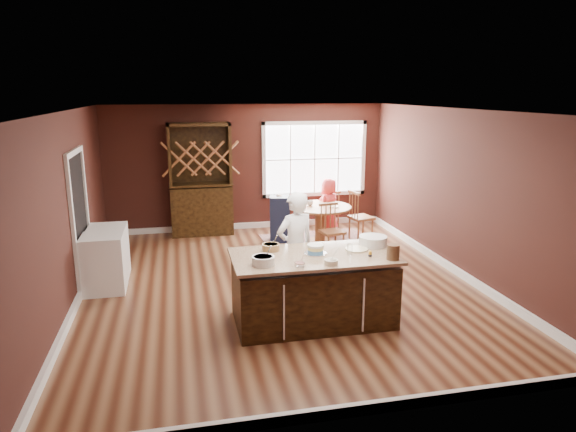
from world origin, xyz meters
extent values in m
plane|color=brown|center=(0.00, 0.00, 0.00)|extent=(7.00, 7.00, 0.00)
plane|color=white|center=(0.00, 0.00, 2.70)|extent=(7.00, 7.00, 0.00)
plane|color=black|center=(0.00, 3.50, 1.35)|extent=(6.00, 0.00, 6.00)
plane|color=black|center=(0.00, -3.50, 1.35)|extent=(6.00, 0.00, 6.00)
plane|color=black|center=(-3.00, 0.00, 1.35)|extent=(0.00, 7.00, 7.00)
plane|color=black|center=(3.00, 0.00, 1.35)|extent=(0.00, 7.00, 7.00)
cube|color=black|center=(0.17, -1.41, 0.41)|extent=(2.03, 1.02, 0.83)
cube|color=#C9B78E|center=(0.17, -1.41, 0.90)|extent=(2.11, 1.10, 0.04)
cylinder|color=olive|center=(1.25, 2.05, 0.02)|extent=(0.57, 0.57, 0.04)
cylinder|color=olive|center=(1.25, 2.05, 0.35)|extent=(0.21, 0.21, 0.67)
cylinder|color=olive|center=(1.25, 2.05, 0.73)|extent=(1.23, 1.23, 0.04)
imported|color=white|center=(0.09, -0.72, 0.81)|extent=(0.69, 0.56, 1.62)
cylinder|color=silver|center=(-0.52, -1.65, 0.97)|extent=(0.28, 0.28, 0.11)
cylinder|color=brown|center=(-0.33, -1.10, 0.96)|extent=(0.23, 0.23, 0.09)
cylinder|color=silver|center=(-0.10, -1.81, 0.94)|extent=(0.14, 0.14, 0.05)
cylinder|color=#F1E9C7|center=(0.29, -1.82, 0.95)|extent=(0.17, 0.17, 0.06)
cylinder|color=silver|center=(0.63, -1.50, 0.99)|extent=(0.07, 0.07, 0.14)
cylinder|color=white|center=(0.79, -1.32, 0.93)|extent=(0.30, 0.30, 0.02)
cylinder|color=white|center=(1.07, -1.18, 0.99)|extent=(0.38, 0.38, 0.13)
cylinder|color=#402A1D|center=(1.10, -1.79, 1.02)|extent=(0.16, 0.16, 0.19)
cube|color=brown|center=(1.25, 2.05, 0.01)|extent=(2.24, 1.77, 0.01)
imported|color=#E73B3E|center=(1.58, 2.56, 0.60)|extent=(0.70, 0.67, 1.21)
cylinder|color=beige|center=(1.47, 1.93, 0.76)|extent=(0.21, 0.21, 0.02)
imported|color=white|center=(1.06, 2.16, 0.80)|extent=(0.15, 0.15, 0.10)
cube|color=black|center=(-1.02, 3.22, 1.17)|extent=(1.28, 0.53, 2.34)
cube|color=white|center=(-2.64, 0.28, 0.44)|extent=(0.60, 0.58, 0.88)
cube|color=silver|center=(-2.64, 0.92, 0.43)|extent=(0.59, 0.57, 0.86)
camera|label=1|loc=(-1.48, -7.48, 2.98)|focal=32.00mm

